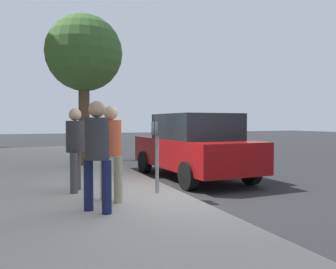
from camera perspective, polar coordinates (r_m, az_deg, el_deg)
The scene contains 9 objects.
ground_plane at distance 7.13m, azimuth 1.61°, elevation -10.47°, with size 80.00×80.00×0.00m, color #232326.
sidewalk_slab at distance 6.52m, azimuth -23.73°, elevation -11.18°, with size 28.00×6.00×0.15m, color #B7B2A8.
parking_meter at distance 6.71m, azimuth -1.84°, elevation -1.20°, with size 0.36×0.12×1.41m.
pedestrian_at_meter at distance 6.09m, azimuth -9.54°, elevation -1.87°, with size 0.48×0.37×1.69m.
pedestrian_bystander at distance 5.38m, azimuth -11.79°, elevation -2.10°, with size 0.45×0.38×1.73m.
parking_officer at distance 7.09m, azimuth -15.27°, elevation -1.43°, with size 0.50×0.37×1.68m.
parked_sedan_near at distance 9.33m, azimuth 4.28°, elevation -1.92°, with size 4.45×2.07×1.77m.
street_tree at distance 11.53m, azimuth -13.89°, elevation 12.93°, with size 2.44×2.44×4.84m.
traffic_signal at distance 14.48m, azimuth -14.14°, elevation 6.13°, with size 0.24×0.44×3.60m.
Camera 1 is at (-6.35, 2.84, 1.56)m, focal length 36.37 mm.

